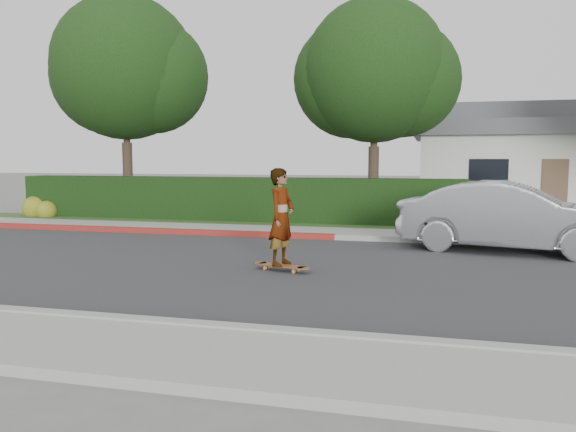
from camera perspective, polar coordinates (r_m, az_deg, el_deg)
name	(u,v)px	position (r m, az deg, el deg)	size (l,w,h in m)	color
ground	(250,268)	(10.99, -3.84, -5.27)	(120.00, 120.00, 0.00)	slate
road	(250,268)	(10.99, -3.84, -5.25)	(60.00, 8.00, 0.01)	#2D2D30
curb_near	(149,324)	(7.29, -13.97, -10.61)	(60.00, 0.20, 0.15)	#9E9E99
sidewalk_near	(109,349)	(6.56, -17.75, -12.75)	(60.00, 1.60, 0.12)	gray
curb_far	(298,236)	(14.88, 1.01, -2.03)	(60.00, 0.20, 0.15)	#9E9E99
curb_red_section	(128,230)	(16.72, -15.92, -1.37)	(12.00, 0.21, 0.15)	maroon
sidewalk_far	(305,232)	(15.75, 1.75, -1.65)	(60.00, 1.60, 0.12)	gray
planting_strip	(316,226)	(17.31, 2.88, -1.01)	(60.00, 1.60, 0.10)	#2D4C1E
hedge	(231,200)	(18.62, -5.84, 1.62)	(15.00, 1.00, 1.50)	black
flowering_shrub	(39,209)	(21.68, -23.96, 0.64)	(1.40, 1.00, 0.90)	#2D4C19
tree_left	(127,72)	(22.05, -16.02, 13.85)	(5.99, 5.21, 8.00)	#33261C
tree_center	(375,76)	(19.73, 8.83, 13.92)	(5.66, 4.84, 7.44)	#33261C
house	(541,159)	(26.67, 24.27, 5.31)	(10.60, 8.60, 4.30)	beige
skateboard	(282,266)	(10.62, -0.66, -5.08)	(1.21, 0.58, 0.11)	#D28339
skateboarder	(282,217)	(10.48, -0.66, -0.10)	(0.66, 0.44, 1.82)	white
car_silver	(510,217)	(13.65, 21.66, -0.10)	(1.69, 4.85, 1.60)	#BABBC2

